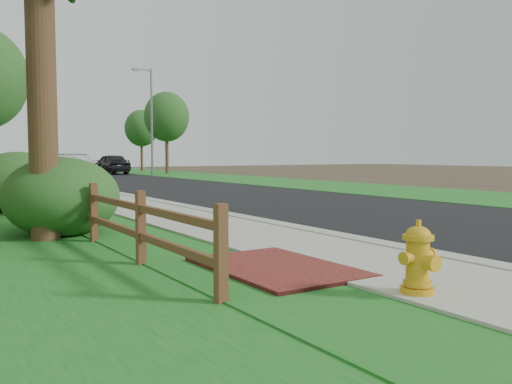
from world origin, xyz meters
TOP-DOWN VIEW (x-y plane):
  - ground at (0.00, 0.00)m, footprint 120.00×120.00m
  - road at (4.60, 35.00)m, footprint 8.00×90.00m
  - curb at (0.40, 35.00)m, footprint 0.40×90.00m
  - wet_gutter at (0.75, 35.00)m, footprint 0.50×90.00m
  - sidewalk at (-0.90, 35.00)m, footprint 2.20×90.00m
  - verge_far at (11.50, 35.00)m, footprint 6.00×90.00m
  - brick_patch at (-2.20, -1.00)m, footprint 1.60×2.40m
  - ranch_fence at (-3.60, 6.40)m, footprint 0.12×16.92m
  - fire_hydrant at (-1.70, -3.01)m, footprint 0.52×0.42m
  - white_suv at (2.08, 27.08)m, footprint 4.24×6.28m
  - dark_car_mid at (7.20, 36.45)m, footprint 2.08×4.86m
  - dark_car_far at (2.00, 43.03)m, footprint 1.79×5.01m
  - streetlight at (8.56, 31.18)m, footprint 1.76×0.79m
  - boulder at (-3.90, 5.33)m, footprint 1.25×0.96m
  - shrub_b at (-3.90, 3.98)m, footprint 2.89×2.89m
  - shrub_d at (-3.90, 9.18)m, footprint 2.50×2.50m
  - tree_mid_right at (11.42, 34.85)m, footprint 3.72×3.72m
  - tree_far_right at (12.11, 42.58)m, footprint 3.16×3.16m

SIDE VIEW (x-z plane):
  - ground at x=0.00m, z-range 0.00..0.00m
  - road at x=4.60m, z-range 0.00..0.02m
  - verge_far at x=11.50m, z-range 0.00..0.04m
  - wet_gutter at x=0.75m, z-range 0.02..0.02m
  - sidewalk at x=-0.90m, z-range 0.00..0.10m
  - brick_patch at x=-2.20m, z-range 0.00..0.11m
  - curb at x=0.40m, z-range 0.00..0.12m
  - boulder at x=-3.90m, z-range 0.00..0.82m
  - fire_hydrant at x=-1.70m, z-range 0.07..0.87m
  - ranch_fence at x=-3.60m, z-range 0.07..1.17m
  - shrub_b at x=-3.90m, z-range 0.00..1.57m
  - dark_car_mid at x=7.20m, z-range 0.02..1.65m
  - dark_car_far at x=2.00m, z-range 0.02..1.67m
  - shrub_d at x=-3.90m, z-range 0.00..1.69m
  - white_suv at x=2.08m, z-range 0.02..1.71m
  - tree_far_right at x=12.11m, z-range 1.16..7.00m
  - streetlight at x=8.56m, z-range 0.53..8.45m
  - tree_mid_right at x=11.42m, z-range 1.31..8.05m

